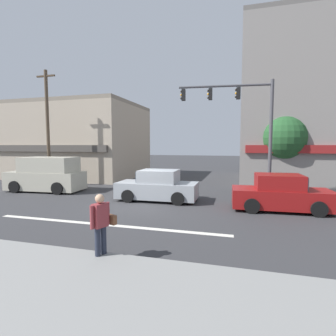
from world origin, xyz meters
TOP-DOWN VIEW (x-y plane):
  - ground_plane at (0.00, 0.00)m, footprint 120.00×120.00m
  - lane_marking_stripe at (0.00, -3.50)m, footprint 9.00×0.24m
  - building_left_block at (-10.96, 9.26)m, footprint 13.58×8.37m
  - building_right_corner at (11.27, 10.95)m, footprint 13.30×10.37m
  - street_tree at (7.30, 6.52)m, footprint 2.92×2.92m
  - utility_pole_near_left at (-8.05, 3.42)m, footprint 1.40×0.22m
  - traffic_light_mast at (4.84, 2.74)m, footprint 4.87×0.69m
  - sedan_parked_curbside at (0.57, 0.97)m, footprint 4.13×1.94m
  - van_crossing_center at (-6.87, 1.76)m, footprint 4.71×2.28m
  - sedan_crossing_rightbound at (6.36, 0.42)m, footprint 4.18×2.03m
  - pedestrian_foreground_with_bag at (1.39, -6.15)m, footprint 0.48×0.66m

SIDE VIEW (x-z plane):
  - ground_plane at x=0.00m, z-range 0.00..0.00m
  - lane_marking_stripe at x=0.00m, z-range 0.00..0.01m
  - sedan_parked_curbside at x=0.57m, z-range -0.08..1.50m
  - sedan_crossing_rightbound at x=6.36m, z-range -0.08..1.50m
  - pedestrian_foreground_with_bag at x=1.39m, z-range 0.12..1.79m
  - van_crossing_center at x=-6.87m, z-range -0.05..2.06m
  - building_left_block at x=-10.96m, z-range 0.00..6.46m
  - street_tree at x=7.30m, z-range 0.90..5.67m
  - utility_pole_near_left at x=-8.05m, z-range 0.15..8.01m
  - traffic_light_mast at x=4.84m, z-range 1.20..7.40m
  - building_right_corner at x=11.27m, z-range 0.00..11.46m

